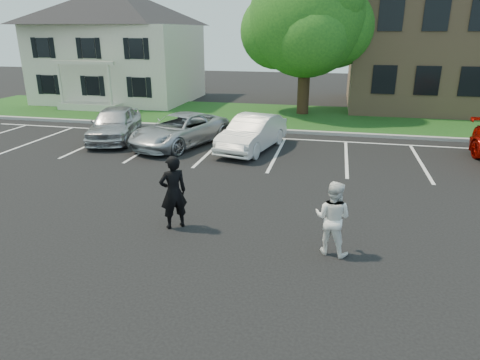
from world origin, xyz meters
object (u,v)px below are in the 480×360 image
object	(u,v)px
tree	(308,21)
car_white_sedan	(252,133)
man_white_shirt	(333,218)
house	(119,46)
man_black_suit	(173,192)
car_silver_minivan	(180,130)
car_silver_west	(115,124)

from	to	relation	value
tree	car_white_sedan	distance (m)	10.03
man_white_shirt	car_white_sedan	bearing A→B (deg)	-50.08
tree	man_white_shirt	distance (m)	17.87
house	car_white_sedan	distance (m)	16.85
man_black_suit	car_silver_minivan	distance (m)	8.44
car_silver_minivan	man_white_shirt	bearing A→B (deg)	-31.23
man_black_suit	man_white_shirt	size ratio (longest dim) A/B	1.11
tree	car_silver_west	xyz separation A→B (m)	(-8.02, -8.47, -4.57)
car_silver_minivan	car_white_sedan	distance (m)	3.26
house	man_white_shirt	size ratio (longest dim) A/B	5.96
tree	man_white_shirt	bearing A→B (deg)	-83.40
man_white_shirt	car_silver_west	xyz separation A→B (m)	(-10.00, 8.72, -0.09)
car_silver_minivan	car_white_sedan	bearing A→B (deg)	19.34
car_silver_west	house	bearing A→B (deg)	101.61
man_black_suit	car_silver_west	distance (m)	10.20
house	car_silver_west	world-z (taller)	house
house	car_silver_west	xyz separation A→B (m)	(5.34, -11.24, -3.05)
house	tree	distance (m)	13.73
car_silver_minivan	tree	bearing A→B (deg)	81.69
man_black_suit	car_white_sedan	world-z (taller)	man_black_suit
man_black_suit	car_white_sedan	bearing A→B (deg)	-132.32
tree	car_silver_minivan	size ratio (longest dim) A/B	1.76
car_white_sedan	car_silver_west	bearing A→B (deg)	-170.26
car_white_sedan	tree	bearing A→B (deg)	92.81
man_white_shirt	car_silver_minivan	xyz separation A→B (m)	(-6.73, 8.46, -0.17)
man_white_shirt	car_silver_west	size ratio (longest dim) A/B	0.38
house	car_white_sedan	world-z (taller)	house
tree	man_white_shirt	size ratio (longest dim) A/B	5.09
man_black_suit	car_silver_west	world-z (taller)	man_black_suit
house	car_silver_minivan	size ratio (longest dim) A/B	2.06
tree	car_white_sedan	bearing A→B (deg)	-99.63
man_white_shirt	car_silver_minivan	distance (m)	10.81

